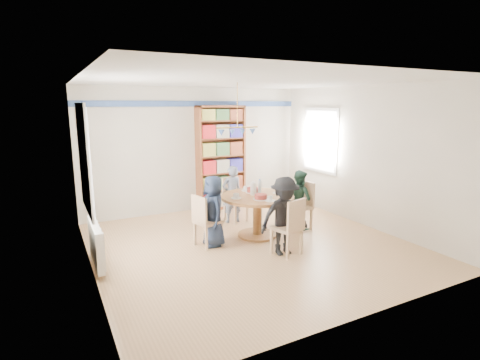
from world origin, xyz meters
TOP-DOWN VIEW (x-y plane):
  - ground at (0.00, 0.00)m, footprint 5.00×5.00m
  - room_shell at (-0.26, 0.87)m, footprint 5.00×5.00m
  - radiator at (-2.42, 0.30)m, footprint 0.12×1.00m
  - dining_table at (0.32, 0.34)m, footprint 1.30×1.30m
  - chair_left at (-0.72, 0.30)m, footprint 0.47×0.47m
  - chair_right at (1.30, 0.32)m, footprint 0.41×0.41m
  - chair_far at (0.35, 1.37)m, footprint 0.48×0.48m
  - chair_near at (0.32, -0.68)m, footprint 0.50×0.50m
  - person_left at (-0.56, 0.29)m, footprint 0.41×0.60m
  - person_right at (1.25, 0.36)m, footprint 0.46×0.57m
  - person_far at (0.28, 1.28)m, footprint 0.43×0.29m
  - person_near at (0.27, -0.57)m, footprint 0.85×0.54m
  - bookshelf at (0.52, 2.34)m, footprint 1.10×0.33m
  - tableware at (0.30, 0.37)m, footprint 1.02×1.02m

SIDE VIEW (x-z plane):
  - ground at x=0.00m, z-range 0.00..0.00m
  - radiator at x=-2.42m, z-range 0.05..0.65m
  - chair_left at x=-0.72m, z-range 0.04..0.93m
  - chair_far at x=0.35m, z-range 0.05..0.94m
  - chair_right at x=1.30m, z-range 0.05..0.95m
  - chair_near at x=0.32m, z-range 0.05..0.97m
  - dining_table at x=0.32m, z-range 0.18..0.93m
  - person_right at x=1.25m, z-range 0.00..1.13m
  - person_far at x=0.28m, z-range 0.00..1.15m
  - person_left at x=-0.56m, z-range 0.00..1.19m
  - person_near at x=0.27m, z-range 0.00..1.25m
  - tableware at x=0.30m, z-range 0.67..0.94m
  - bookshelf at x=0.52m, z-range -0.02..2.30m
  - room_shell at x=-0.26m, z-range -0.85..4.15m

